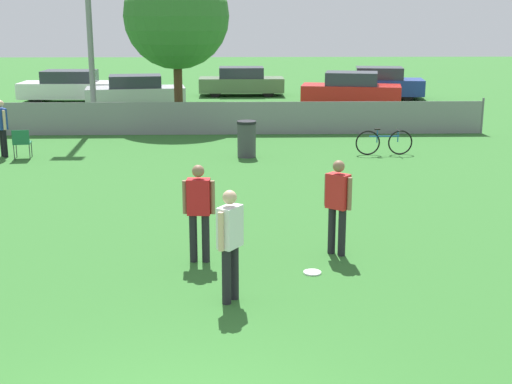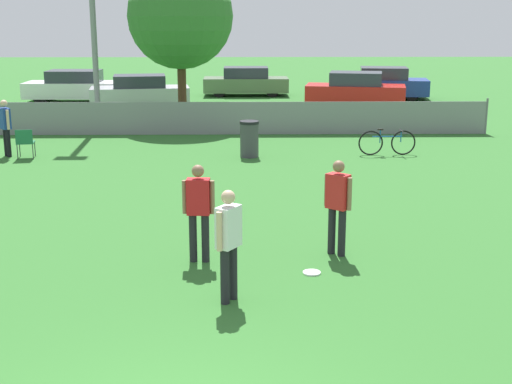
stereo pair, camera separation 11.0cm
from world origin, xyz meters
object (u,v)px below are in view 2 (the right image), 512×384
spectator_in_blue (6,125)px  parked_car_silver (140,92)px  player_receiver_white (229,239)px  parked_car_blue (383,84)px  frisbee_disc (312,273)px  trash_bin (249,139)px  folding_chair_sideline (25,141)px  bicycle_sideline (387,142)px  parked_car_red (355,90)px  player_defender_red (338,201)px  parked_car_white (75,87)px  parked_car_olive (246,82)px  player_thrower_red (199,207)px  tree_near_pole (180,16)px

spectator_in_blue → parked_car_silver: bearing=-49.5°
player_receiver_white → parked_car_blue: bearing=16.7°
frisbee_disc → trash_bin: trash_bin is taller
folding_chair_sideline → parked_car_blue: bearing=-140.5°
spectator_in_blue → bicycle_sideline: (10.91, -0.01, -0.55)m
frisbee_disc → parked_car_red: (3.77, 20.33, 0.71)m
player_defender_red → parked_car_white: (-9.30, 21.31, -0.23)m
parked_car_silver → parked_car_olive: same height
frisbee_disc → player_defender_red: bearing=60.8°
bicycle_sideline → player_thrower_red: bearing=-120.7°
parked_car_blue → parked_car_red: bearing=-114.0°
parked_car_olive → parked_car_blue: 6.67m
spectator_in_blue → parked_car_white: size_ratio=0.36×
bicycle_sideline → parked_car_white: (-11.85, 12.66, 0.33)m
parked_car_silver → parked_car_olive: 6.36m
folding_chair_sideline → parked_car_white: parked_car_white is taller
trash_bin → tree_near_pole: bearing=110.5°
parked_car_blue → parked_car_silver: bearing=-157.6°
player_thrower_red → spectator_in_blue: 10.81m
parked_car_white → parked_car_blue: 14.38m
tree_near_pole → folding_chair_sideline: tree_near_pole is taller
parked_car_white → parked_car_olive: bearing=18.2°
tree_near_pole → folding_chair_sideline: bearing=-119.9°
player_thrower_red → player_receiver_white: 1.76m
trash_bin → parked_car_blue: (6.46, 13.88, 0.19)m
parked_car_red → parked_car_white: bearing=-177.9°
player_receiver_white → player_defender_red: bearing=-9.6°
tree_near_pole → spectator_in_blue: size_ratio=3.58×
parked_car_white → parked_car_silver: bearing=-30.4°
folding_chair_sideline → trash_bin: (6.31, 0.16, 0.02)m
folding_chair_sideline → parked_car_olive: (6.26, 15.44, 0.17)m
parked_car_blue → player_receiver_white: bearing=-98.5°
parked_car_red → parked_car_blue: parked_car_red is taller
parked_car_white → player_receiver_white: bearing=-71.3°
bicycle_sideline → parked_car_white: size_ratio=0.37×
tree_near_pole → parked_car_olive: (2.39, 8.72, -3.20)m
player_defender_red → frisbee_disc: bearing=-78.3°
player_defender_red → spectator_in_blue: player_defender_red is taller
spectator_in_blue → frisbee_disc: bearing=-178.0°
trash_bin → frisbee_disc: bearing=-84.4°
tree_near_pole → parked_car_red: bearing=31.6°
trash_bin → parked_car_silver: bearing=113.1°
player_defender_red → bicycle_sideline: (2.55, 8.65, -0.57)m
parked_car_silver → parked_car_white: bearing=140.7°
parked_car_white → parked_car_red: parked_car_red is taller
folding_chair_sideline → parked_car_blue: parked_car_blue is taller
player_defender_red → parked_car_blue: bearing=118.1°
trash_bin → parked_car_olive: 15.28m
player_thrower_red → parked_car_white: player_thrower_red is taller
player_defender_red → trash_bin: player_defender_red is taller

